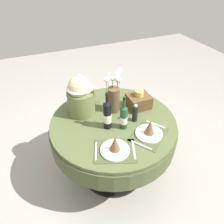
{
  "coord_description": "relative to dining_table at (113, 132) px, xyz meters",
  "views": [
    {
      "loc": [
        -0.6,
        -1.42,
        2.07
      ],
      "look_at": [
        0.0,
        0.03,
        0.86
      ],
      "focal_mm": 33.4,
      "sensor_mm": 36.0,
      "label": 1
    }
  ],
  "objects": [
    {
      "name": "flower_vase",
      "position": [
        0.07,
        0.15,
        0.33
      ],
      "size": [
        0.23,
        0.16,
        0.43
      ],
      "color": "brown",
      "rests_on": "dining_table"
    },
    {
      "name": "dining_table",
      "position": [
        0.0,
        0.0,
        0.0
      ],
      "size": [
        1.24,
        1.24,
        0.78
      ],
      "color": "#4C5633",
      "rests_on": "ground"
    },
    {
      "name": "gift_tub_back_left",
      "position": [
        -0.24,
        0.24,
        0.38
      ],
      "size": [
        0.27,
        0.27,
        0.44
      ],
      "color": "olive",
      "rests_on": "dining_table"
    },
    {
      "name": "wine_bottle_left",
      "position": [
        -0.09,
        -0.07,
        0.3
      ],
      "size": [
        0.07,
        0.07,
        0.37
      ],
      "color": "black",
      "rests_on": "dining_table"
    },
    {
      "name": "pepper_mill",
      "position": [
        0.19,
        -0.08,
        0.24
      ],
      "size": [
        0.05,
        0.05,
        0.19
      ],
      "color": "black",
      "rests_on": "dining_table"
    },
    {
      "name": "woven_basket_side_right",
      "position": [
        0.33,
        0.11,
        0.23
      ],
      "size": [
        0.23,
        0.2,
        0.2
      ],
      "color": "brown",
      "rests_on": "dining_table"
    },
    {
      "name": "place_setting_left",
      "position": [
        -0.14,
        -0.36,
        0.2
      ],
      "size": [
        0.41,
        0.36,
        0.16
      ],
      "color": "#41492B",
      "rests_on": "dining_table"
    },
    {
      "name": "ground",
      "position": [
        0.0,
        0.0,
        -0.63
      ],
      "size": [
        8.0,
        8.0,
        0.0
      ],
      "primitive_type": "plane",
      "color": "#9E998E"
    },
    {
      "name": "place_setting_right",
      "position": [
        0.22,
        -0.3,
        0.2
      ],
      "size": [
        0.43,
        0.41,
        0.16
      ],
      "color": "#41492B",
      "rests_on": "dining_table"
    },
    {
      "name": "wine_bottle_centre",
      "position": [
        0.05,
        -0.13,
        0.28
      ],
      "size": [
        0.07,
        0.07,
        0.34
      ],
      "color": "#194223",
      "rests_on": "dining_table"
    }
  ]
}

